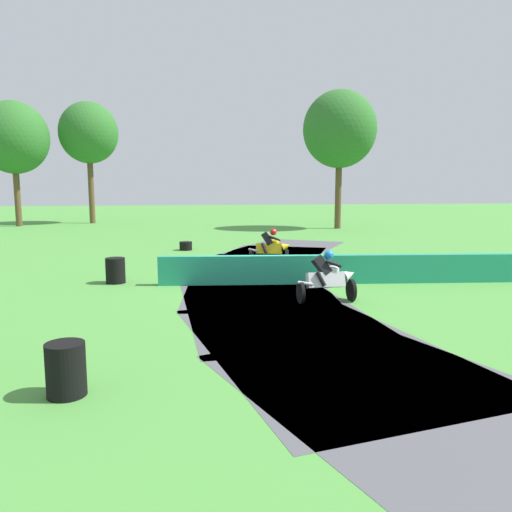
# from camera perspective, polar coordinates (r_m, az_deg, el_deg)

# --- Properties ---
(ground_plane) EXTENTS (120.00, 120.00, 0.00)m
(ground_plane) POSITION_cam_1_polar(r_m,az_deg,el_deg) (15.67, -0.26, -3.22)
(ground_plane) COLOR #4C933D
(track_asphalt) EXTENTS (8.68, 25.88, 0.01)m
(track_asphalt) POSITION_cam_1_polar(r_m,az_deg,el_deg) (15.74, 3.21, -3.16)
(track_asphalt) COLOR #515156
(track_asphalt) RESTS_ON ground
(safety_barrier) EXTENTS (15.49, 1.54, 0.90)m
(safety_barrier) POSITION_cam_1_polar(r_m,az_deg,el_deg) (16.53, 16.65, -1.38)
(safety_barrier) COLOR #239375
(safety_barrier) RESTS_ON ground
(motorcycle_lead_yellow) EXTENTS (1.72, 1.12, 1.43)m
(motorcycle_lead_yellow) POSITION_cam_1_polar(r_m,az_deg,el_deg) (19.57, 1.74, 1.01)
(motorcycle_lead_yellow) COLOR black
(motorcycle_lead_yellow) RESTS_ON ground
(motorcycle_chase_white) EXTENTS (1.68, 0.85, 1.43)m
(motorcycle_chase_white) POSITION_cam_1_polar(r_m,az_deg,el_deg) (13.45, 8.19, -2.42)
(motorcycle_chase_white) COLOR black
(motorcycle_chase_white) RESTS_ON ground
(tire_stack_near) EXTENTS (0.59, 0.59, 0.40)m
(tire_stack_near) POSITION_cam_1_polar(r_m,az_deg,el_deg) (23.89, -7.99, 1.14)
(tire_stack_near) COLOR black
(tire_stack_near) RESTS_ON ground
(tire_stack_mid_a) EXTENTS (0.61, 0.61, 0.80)m
(tire_stack_mid_a) POSITION_cam_1_polar(r_m,az_deg,el_deg) (16.38, -15.69, -1.60)
(tire_stack_mid_a) COLOR black
(tire_stack_mid_a) RESTS_ON ground
(tire_stack_mid_b) EXTENTS (0.58, 0.58, 0.80)m
(tire_stack_mid_b) POSITION_cam_1_polar(r_m,az_deg,el_deg) (8.04, -20.81, -11.96)
(tire_stack_mid_b) COLOR black
(tire_stack_mid_b) RESTS_ON ground
(traffic_cone) EXTENTS (0.28, 0.28, 0.44)m
(traffic_cone) POSITION_cam_1_polar(r_m,az_deg,el_deg) (16.88, 16.55, -1.97)
(traffic_cone) COLOR orange
(traffic_cone) RESTS_ON ground
(tree_far_left) EXTENTS (5.03, 5.03, 9.47)m
(tree_far_left) POSITION_cam_1_polar(r_m,az_deg,el_deg) (35.87, 9.50, 14.00)
(tree_far_left) COLOR brown
(tree_far_left) RESTS_ON ground
(tree_far_right) EXTENTS (4.52, 4.52, 9.44)m
(tree_far_right) POSITION_cam_1_polar(r_m,az_deg,el_deg) (42.31, -18.50, 13.10)
(tree_far_right) COLOR brown
(tree_far_right) RESTS_ON ground
(tree_mid_rise) EXTENTS (4.96, 4.96, 9.05)m
(tree_mid_rise) POSITION_cam_1_polar(r_m,az_deg,el_deg) (41.19, -25.86, 12.00)
(tree_mid_rise) COLOR brown
(tree_mid_rise) RESTS_ON ground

